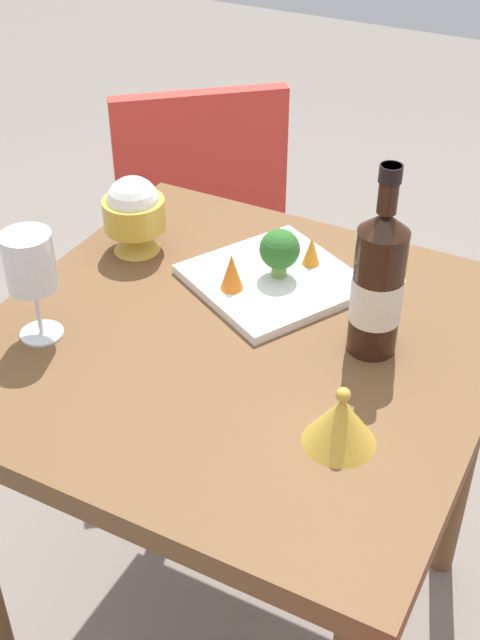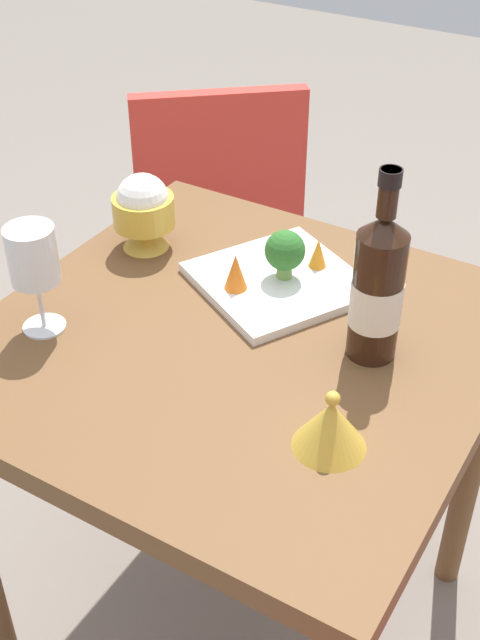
# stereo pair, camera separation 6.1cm
# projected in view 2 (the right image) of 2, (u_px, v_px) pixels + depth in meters

# --- Properties ---
(ground_plane) EXTENTS (8.00, 8.00, 0.00)m
(ground_plane) POSITION_uv_depth(u_px,v_px,m) (240.00, 618.00, 1.73)
(ground_plane) COLOR gray
(dining_table) EXTENTS (0.78, 0.78, 0.74)m
(dining_table) POSITION_uv_depth(u_px,v_px,m) (240.00, 386.00, 1.36)
(dining_table) COLOR brown
(dining_table) RESTS_ON ground_plane
(chair_by_wall) EXTENTS (0.56, 0.56, 0.85)m
(chair_by_wall) POSITION_uv_depth(u_px,v_px,m) (217.00, 205.00, 2.08)
(chair_by_wall) COLOR red
(chair_by_wall) RESTS_ON ground_plane
(wine_bottle) EXTENTS (0.08, 0.08, 0.30)m
(wine_bottle) POSITION_uv_depth(u_px,v_px,m) (378.00, 288.00, 1.19)
(wine_bottle) COLOR black
(wine_bottle) RESTS_ON dining_table
(wine_glass) EXTENTS (0.08, 0.08, 0.18)m
(wine_glass) POSITION_uv_depth(u_px,v_px,m) (33.00, 258.00, 1.24)
(wine_glass) COLOR white
(wine_glass) RESTS_ON dining_table
(rice_bowl) EXTENTS (0.11, 0.11, 0.14)m
(rice_bowl) POSITION_uv_depth(u_px,v_px,m) (143.00, 210.00, 1.47)
(rice_bowl) COLOR gold
(rice_bowl) RESTS_ON dining_table
(rice_bowl_lid) EXTENTS (0.10, 0.10, 0.09)m
(rice_bowl_lid) POSITION_uv_depth(u_px,v_px,m) (330.00, 425.00, 1.08)
(rice_bowl_lid) COLOR gold
(rice_bowl_lid) RESTS_ON dining_table
(serving_plate) EXTENTS (0.34, 0.34, 0.02)m
(serving_plate) POSITION_uv_depth(u_px,v_px,m) (278.00, 281.00, 1.41)
(serving_plate) COLOR white
(serving_plate) RESTS_ON dining_table
(broccoli_floret) EXTENTS (0.07, 0.07, 0.09)m
(broccoli_floret) POSITION_uv_depth(u_px,v_px,m) (285.00, 251.00, 1.37)
(broccoli_floret) COLOR #729E4C
(broccoli_floret) RESTS_ON serving_plate
(carrot_garnish_left) EXTENTS (0.03, 0.03, 0.05)m
(carrot_garnish_left) POSITION_uv_depth(u_px,v_px,m) (318.00, 253.00, 1.42)
(carrot_garnish_left) COLOR orange
(carrot_garnish_left) RESTS_ON serving_plate
(carrot_garnish_right) EXTENTS (0.04, 0.04, 0.06)m
(carrot_garnish_right) POSITION_uv_depth(u_px,v_px,m) (236.00, 272.00, 1.36)
(carrot_garnish_right) COLOR orange
(carrot_garnish_right) RESTS_ON serving_plate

